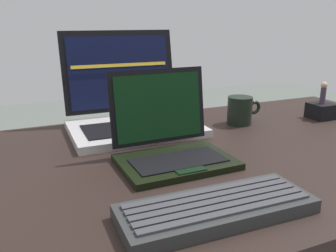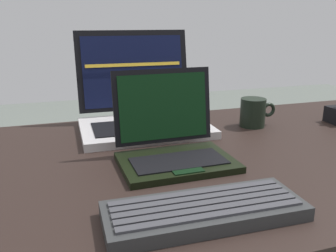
{
  "view_description": "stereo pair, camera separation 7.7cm",
  "coord_description": "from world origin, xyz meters",
  "px_view_note": "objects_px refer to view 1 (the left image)",
  "views": [
    {
      "loc": [
        -0.36,
        -0.73,
        1.02
      ],
      "look_at": [
        -0.06,
        -0.05,
        0.8
      ],
      "focal_mm": 37.94,
      "sensor_mm": 36.0,
      "label": 1
    },
    {
      "loc": [
        -0.29,
        -0.76,
        1.02
      ],
      "look_at": [
        -0.06,
        -0.05,
        0.8
      ],
      "focal_mm": 37.94,
      "sensor_mm": 36.0,
      "label": 2
    }
  ],
  "objects_px": {
    "laptop_rear": "(131,110)",
    "coffee_mug": "(240,110)",
    "figurine_stand": "(321,111)",
    "laptop_front": "(170,143)",
    "external_keyboard": "(217,208)",
    "figurine": "(323,92)"
  },
  "relations": [
    {
      "from": "external_keyboard",
      "to": "figurine_stand",
      "type": "height_order",
      "value": "figurine_stand"
    },
    {
      "from": "figurine_stand",
      "to": "coffee_mug",
      "type": "relative_size",
      "value": 0.63
    },
    {
      "from": "laptop_rear",
      "to": "coffee_mug",
      "type": "relative_size",
      "value": 3.21
    },
    {
      "from": "laptop_front",
      "to": "coffee_mug",
      "type": "height_order",
      "value": "laptop_front"
    },
    {
      "from": "figurine_stand",
      "to": "coffee_mug",
      "type": "distance_m",
      "value": 0.29
    },
    {
      "from": "figurine_stand",
      "to": "figurine",
      "type": "relative_size",
      "value": 1.03
    },
    {
      "from": "laptop_rear",
      "to": "figurine_stand",
      "type": "xyz_separation_m",
      "value": [
        0.62,
        -0.15,
        -0.03
      ]
    },
    {
      "from": "laptop_front",
      "to": "laptop_rear",
      "type": "height_order",
      "value": "laptop_rear"
    },
    {
      "from": "laptop_front",
      "to": "figurine",
      "type": "relative_size",
      "value": 3.55
    },
    {
      "from": "coffee_mug",
      "to": "figurine",
      "type": "bearing_deg",
      "value": -10.59
    },
    {
      "from": "laptop_rear",
      "to": "figurine_stand",
      "type": "height_order",
      "value": "laptop_rear"
    },
    {
      "from": "coffee_mug",
      "to": "external_keyboard",
      "type": "bearing_deg",
      "value": -128.39
    },
    {
      "from": "laptop_rear",
      "to": "coffee_mug",
      "type": "distance_m",
      "value": 0.35
    },
    {
      "from": "laptop_rear",
      "to": "figurine",
      "type": "xyz_separation_m",
      "value": [
        0.62,
        -0.15,
        0.03
      ]
    },
    {
      "from": "laptop_front",
      "to": "coffee_mug",
      "type": "bearing_deg",
      "value": 30.56
    },
    {
      "from": "laptop_front",
      "to": "figurine_stand",
      "type": "bearing_deg",
      "value": 12.82
    },
    {
      "from": "laptop_front",
      "to": "figurine_stand",
      "type": "height_order",
      "value": "laptop_front"
    },
    {
      "from": "external_keyboard",
      "to": "figurine_stand",
      "type": "bearing_deg",
      "value": 31.57
    },
    {
      "from": "figurine_stand",
      "to": "coffee_mug",
      "type": "height_order",
      "value": "coffee_mug"
    },
    {
      "from": "figurine",
      "to": "external_keyboard",
      "type": "bearing_deg",
      "value": -148.43
    },
    {
      "from": "external_keyboard",
      "to": "figurine",
      "type": "relative_size",
      "value": 4.69
    },
    {
      "from": "laptop_front",
      "to": "figurine_stand",
      "type": "distance_m",
      "value": 0.63
    }
  ]
}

